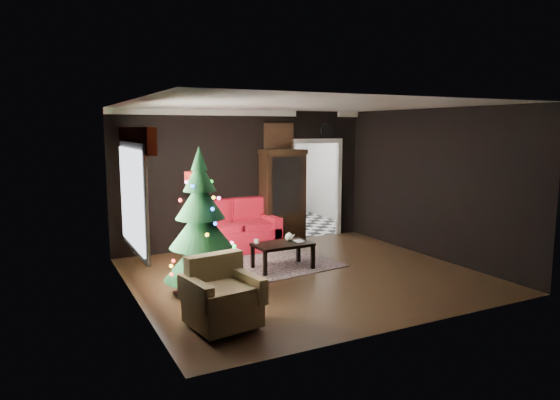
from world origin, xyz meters
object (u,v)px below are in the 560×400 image
floor_lamp (192,213)px  curio_cabinet (282,199)px  loveseat (236,226)px  christmas_tree (201,223)px  coffee_table (283,256)px  armchair (222,292)px  wall_clock (327,130)px  kitchen_table (280,213)px  teapot (289,237)px

floor_lamp → curio_cabinet: bearing=6.5°
loveseat → christmas_tree: (-1.40, -2.14, 0.55)m
curio_cabinet → coffee_table: (-0.91, -1.78, -0.71)m
armchair → wall_clock: 5.88m
wall_clock → floor_lamp: bearing=-172.7°
curio_cabinet → wall_clock: bearing=8.5°
armchair → kitchen_table: size_ratio=1.09×
loveseat → wall_clock: 3.04m
loveseat → wall_clock: (2.35, 0.40, 1.88)m
curio_cabinet → teapot: (-0.73, -1.69, -0.41)m
armchair → floor_lamp: bearing=70.1°
curio_cabinet → armchair: curio_cabinet is taller
curio_cabinet → kitchen_table: 1.67m
loveseat → armchair: bearing=-114.2°
curio_cabinet → coffee_table: bearing=-117.0°
floor_lamp → coffee_table: 2.01m
loveseat → coffee_table: 1.61m
armchair → wall_clock: bearing=36.1°
curio_cabinet → wall_clock: 1.88m
wall_clock → kitchen_table: bearing=113.7°
teapot → wall_clock: size_ratio=0.51×
loveseat → christmas_tree: bearing=-123.2°
loveseat → christmas_tree: 2.62m
loveseat → floor_lamp: 0.96m
coffee_table → armchair: bearing=-133.0°
floor_lamp → kitchen_table: (2.70, 1.66, -0.45)m
floor_lamp → teapot: bearing=-48.0°
loveseat → teapot: 1.53m
coffee_table → kitchen_table: (1.56, 3.21, 0.14)m
armchair → kitchen_table: 6.19m
floor_lamp → armchair: size_ratio=1.96×
curio_cabinet → teapot: bearing=-113.5°
coffee_table → wall_clock: size_ratio=3.10×
christmas_tree → teapot: 2.01m
christmas_tree → wall_clock: (3.75, 2.54, 1.33)m
kitchen_table → curio_cabinet: bearing=-114.4°
christmas_tree → coffee_table: (1.65, 0.58, -0.81)m
wall_clock → kitchen_table: 2.43m
kitchen_table → teapot: bearing=-113.9°
floor_lamp → coffee_table: floor_lamp is taller
christmas_tree → loveseat: bearing=56.8°
christmas_tree → armchair: bearing=-97.6°
floor_lamp → kitchen_table: bearing=31.7°
floor_lamp → wall_clock: 3.62m
teapot → kitchen_table: kitchen_table is taller
teapot → wall_clock: wall_clock is taller
curio_cabinet → floor_lamp: bearing=-173.5°
loveseat → teapot: size_ratio=10.51×
floor_lamp → kitchen_table: 3.20m
curio_cabinet → floor_lamp: curio_cabinet is taller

